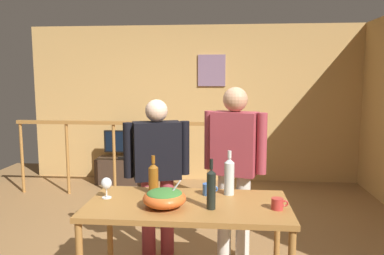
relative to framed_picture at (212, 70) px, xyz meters
The scene contains 16 objects.
ground_plane 3.31m from the framed_picture, 96.07° to the right, with size 7.29×7.29×0.00m, color olive.
back_wall 0.62m from the framed_picture, 168.39° to the left, with size 5.45×0.10×2.55m, color tan.
framed_picture is the anchor object (origin of this frame).
stair_railing 1.70m from the framed_picture, 132.34° to the right, with size 2.89×0.10×1.14m.
tv_console 2.15m from the framed_picture, 168.22° to the right, with size 0.90×0.40×0.41m, color #38281E.
flat_screen_tv 1.83m from the framed_picture, 166.98° to the right, with size 0.64×0.12×0.45m.
serving_table 3.64m from the framed_picture, 90.75° to the right, with size 1.51×0.75×0.78m.
salad_bowl 3.71m from the framed_picture, 93.26° to the right, with size 0.31×0.31×0.21m.
wine_glass 3.59m from the framed_picture, 101.43° to the right, with size 0.08×0.08×0.16m.
wine_bottle_amber 3.40m from the framed_picture, 96.02° to the right, with size 0.08×0.08×0.31m.
wine_bottle_dark 3.69m from the framed_picture, 87.86° to the right, with size 0.06×0.06×0.36m.
wine_bottle_clear 3.36m from the framed_picture, 85.32° to the right, with size 0.08×0.08×0.36m.
mug_blue 3.41m from the framed_picture, 88.26° to the right, with size 0.12×0.09×0.09m.
mug_red 3.73m from the framed_picture, 80.32° to the right, with size 0.12×0.09×0.08m.
person_standing_left 2.93m from the framed_picture, 98.43° to the right, with size 0.60×0.34×1.51m.
person_standing_right 2.89m from the framed_picture, 83.43° to the right, with size 0.57×0.33×1.62m.
Camera 1 is at (0.52, -3.41, 1.70)m, focal length 35.14 mm.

